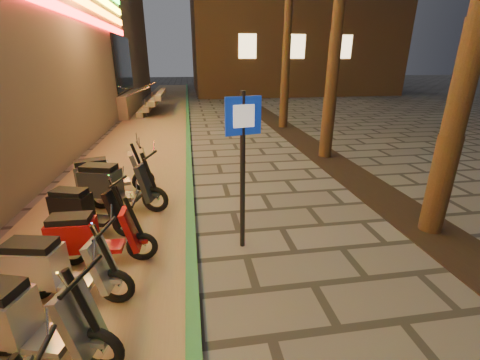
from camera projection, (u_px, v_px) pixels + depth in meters
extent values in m
plane|color=#474442|center=(272.00, 338.00, 3.74)|extent=(120.00, 120.00, 0.00)
cube|color=#8C7251|center=(145.00, 142.00, 12.60)|extent=(3.40, 60.00, 0.01)
cube|color=#2A703C|center=(188.00, 139.00, 12.83)|extent=(0.18, 60.00, 0.10)
cube|color=black|center=(353.00, 176.00, 8.88)|extent=(1.20, 40.00, 0.02)
cube|color=black|center=(123.00, 64.00, 18.74)|extent=(0.08, 5.00, 3.00)
cube|color=gray|center=(93.00, 103.00, 19.22)|extent=(5.00, 6.00, 1.20)
cube|color=gray|center=(145.00, 109.00, 19.81)|extent=(0.35, 5.00, 0.30)
cube|color=gray|center=(150.00, 104.00, 19.76)|extent=(0.35, 5.00, 0.30)
cube|color=gray|center=(156.00, 99.00, 19.70)|extent=(0.35, 5.00, 0.30)
cube|color=gray|center=(161.00, 94.00, 19.65)|extent=(0.35, 5.00, 0.30)
cylinder|color=silver|center=(131.00, 94.00, 17.52)|extent=(2.09, 0.06, 0.81)
cylinder|color=silver|center=(140.00, 88.00, 21.22)|extent=(2.09, 0.06, 0.81)
cube|color=#EEC983|center=(247.00, 46.00, 25.06)|extent=(1.40, 0.06, 1.80)
cube|color=#EEC983|center=(297.00, 47.00, 25.65)|extent=(1.40, 0.06, 1.80)
cube|color=#EEC983|center=(344.00, 47.00, 26.23)|extent=(1.40, 0.06, 1.80)
cylinder|color=#472D19|center=(464.00, 81.00, 5.15)|extent=(0.40, 0.40, 5.45)
cylinder|color=#472D19|center=(333.00, 66.00, 9.73)|extent=(0.40, 0.40, 5.70)
cylinder|color=#472D19|center=(286.00, 61.00, 14.31)|extent=(0.40, 0.40, 5.95)
cylinder|color=black|center=(243.00, 175.00, 5.14)|extent=(0.08, 0.08, 2.62)
cube|color=#0B2693|center=(243.00, 116.00, 4.79)|extent=(0.57, 0.16, 0.58)
cube|color=white|center=(244.00, 116.00, 4.77)|extent=(0.33, 0.09, 0.34)
cylinder|color=black|center=(38.00, 358.00, 2.23)|extent=(0.05, 0.57, 0.04)
torus|color=black|center=(99.00, 349.00, 3.27)|extent=(0.56, 0.27, 0.55)
cylinder|color=silver|center=(99.00, 349.00, 3.27)|extent=(0.17, 0.15, 0.15)
cube|color=gray|center=(45.00, 339.00, 3.34)|extent=(0.66, 0.52, 0.08)
cube|color=gray|center=(80.00, 320.00, 3.16)|extent=(0.40, 0.49, 0.74)
cylinder|color=black|center=(83.00, 304.00, 3.08)|extent=(0.30, 0.16, 0.78)
cylinder|color=black|center=(82.00, 275.00, 2.95)|extent=(0.23, 0.60, 0.05)
cube|color=gray|center=(97.00, 340.00, 3.22)|extent=(0.27, 0.21, 0.06)
torus|color=black|center=(34.00, 283.00, 4.26)|extent=(0.53, 0.21, 0.52)
cylinder|color=silver|center=(34.00, 283.00, 4.26)|extent=(0.16, 0.13, 0.14)
torus|color=black|center=(116.00, 286.00, 4.20)|extent=(0.53, 0.21, 0.52)
cylinder|color=silver|center=(116.00, 286.00, 4.20)|extent=(0.16, 0.13, 0.14)
cube|color=silver|center=(74.00, 282.00, 4.22)|extent=(0.61, 0.45, 0.08)
cube|color=silver|center=(35.00, 265.00, 4.16)|extent=(0.76, 0.52, 0.50)
cube|color=black|center=(30.00, 246.00, 4.06)|extent=(0.67, 0.44, 0.12)
cube|color=silver|center=(102.00, 264.00, 4.09)|extent=(0.34, 0.44, 0.70)
cylinder|color=black|center=(105.00, 251.00, 4.02)|extent=(0.28, 0.13, 0.74)
cylinder|color=black|center=(105.00, 229.00, 3.90)|extent=(0.16, 0.57, 0.04)
cube|color=silver|center=(115.00, 279.00, 4.16)|extent=(0.24, 0.18, 0.06)
torus|color=black|center=(71.00, 251.00, 4.98)|extent=(0.50, 0.11, 0.50)
cylinder|color=silver|center=(71.00, 251.00, 4.98)|extent=(0.14, 0.10, 0.13)
torus|color=black|center=(142.00, 246.00, 5.11)|extent=(0.50, 0.11, 0.50)
cylinder|color=silver|center=(142.00, 246.00, 5.11)|extent=(0.14, 0.10, 0.13)
cube|color=maroon|center=(106.00, 247.00, 5.03)|extent=(0.54, 0.34, 0.08)
cube|color=maroon|center=(73.00, 235.00, 4.89)|extent=(0.68, 0.38, 0.48)
cube|color=black|center=(70.00, 219.00, 4.79)|extent=(0.60, 0.32, 0.12)
cube|color=maroon|center=(131.00, 229.00, 4.98)|extent=(0.27, 0.39, 0.67)
cylinder|color=black|center=(134.00, 218.00, 4.92)|extent=(0.26, 0.07, 0.71)
cylinder|color=black|center=(135.00, 199.00, 4.82)|extent=(0.06, 0.56, 0.04)
cube|color=maroon|center=(141.00, 240.00, 5.07)|extent=(0.21, 0.14, 0.06)
torus|color=black|center=(71.00, 220.00, 5.95)|extent=(0.51, 0.25, 0.50)
cylinder|color=silver|center=(71.00, 220.00, 5.95)|extent=(0.16, 0.13, 0.13)
torus|color=black|center=(125.00, 224.00, 5.79)|extent=(0.51, 0.25, 0.50)
cylinder|color=silver|center=(125.00, 224.00, 5.79)|extent=(0.16, 0.13, 0.13)
cube|color=black|center=(97.00, 220.00, 5.86)|extent=(0.60, 0.47, 0.08)
cube|color=black|center=(72.00, 207.00, 5.84)|extent=(0.75, 0.55, 0.48)
cube|color=black|center=(69.00, 193.00, 5.74)|extent=(0.66, 0.48, 0.12)
cube|color=black|center=(116.00, 208.00, 5.70)|extent=(0.36, 0.44, 0.68)
cylinder|color=black|center=(118.00, 198.00, 5.62)|extent=(0.27, 0.15, 0.71)
cylinder|color=black|center=(118.00, 182.00, 5.50)|extent=(0.21, 0.54, 0.04)
cube|color=black|center=(124.00, 219.00, 5.75)|extent=(0.24, 0.19, 0.06)
torus|color=black|center=(100.00, 196.00, 6.88)|extent=(0.59, 0.27, 0.58)
cylinder|color=silver|center=(100.00, 196.00, 6.88)|extent=(0.18, 0.15, 0.16)
torus|color=black|center=(155.00, 199.00, 6.73)|extent=(0.59, 0.27, 0.58)
cylinder|color=silver|center=(155.00, 199.00, 6.73)|extent=(0.18, 0.15, 0.16)
cube|color=#25272A|center=(126.00, 196.00, 6.79)|extent=(0.69, 0.53, 0.09)
cube|color=#25272A|center=(101.00, 183.00, 6.75)|extent=(0.87, 0.62, 0.56)
cube|color=black|center=(99.00, 168.00, 6.64)|extent=(0.76, 0.53, 0.13)
cube|color=#25272A|center=(146.00, 182.00, 6.61)|extent=(0.41, 0.51, 0.78)
cylinder|color=black|center=(149.00, 172.00, 6.53)|extent=(0.31, 0.16, 0.82)
cylinder|color=black|center=(150.00, 156.00, 6.39)|extent=(0.23, 0.63, 0.05)
cube|color=#25272A|center=(155.00, 194.00, 6.68)|extent=(0.28, 0.22, 0.07)
torus|color=black|center=(91.00, 188.00, 7.38)|extent=(0.55, 0.24, 0.55)
cylinder|color=silver|center=(91.00, 188.00, 7.38)|extent=(0.17, 0.14, 0.15)
torus|color=black|center=(143.00, 180.00, 7.83)|extent=(0.55, 0.24, 0.55)
cylinder|color=silver|center=(143.00, 180.00, 7.83)|extent=(0.17, 0.14, 0.15)
cube|color=#95949B|center=(117.00, 182.00, 7.59)|extent=(0.65, 0.49, 0.08)
cube|color=#95949B|center=(93.00, 175.00, 7.30)|extent=(0.81, 0.58, 0.52)
cube|color=black|center=(91.00, 162.00, 7.20)|extent=(0.72, 0.49, 0.13)
cube|color=#95949B|center=(136.00, 167.00, 7.65)|extent=(0.38, 0.48, 0.74)
cylinder|color=black|center=(138.00, 159.00, 7.60)|extent=(0.30, 0.15, 0.78)
cylinder|color=black|center=(138.00, 145.00, 7.50)|extent=(0.20, 0.60, 0.05)
cube|color=#95949B|center=(143.00, 176.00, 7.78)|extent=(0.26, 0.20, 0.06)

